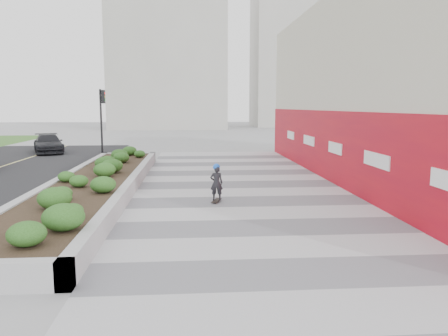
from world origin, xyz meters
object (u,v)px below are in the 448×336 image
(planter, at_px, (95,181))
(traffic_signal_near, at_px, (102,113))
(skateboarder, at_px, (216,183))
(car_dark, at_px, (48,144))

(planter, height_order, traffic_signal_near, traffic_signal_near)
(traffic_signal_near, bearing_deg, skateboarder, -63.90)
(traffic_signal_near, relative_size, car_dark, 0.95)
(planter, xyz_separation_m, skateboarder, (4.41, -2.03, 0.25))
(traffic_signal_near, bearing_deg, car_dark, 138.93)
(traffic_signal_near, relative_size, skateboarder, 3.20)
(traffic_signal_near, xyz_separation_m, skateboarder, (6.14, -12.53, -2.09))
(skateboarder, bearing_deg, planter, 173.02)
(car_dark, bearing_deg, planter, -87.48)
(planter, relative_size, traffic_signal_near, 4.29)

